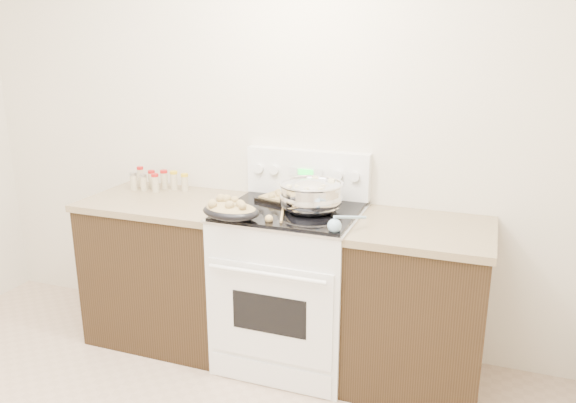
% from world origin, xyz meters
% --- Properties ---
extents(room_shell, '(4.10, 3.60, 2.75)m').
position_xyz_m(room_shell, '(0.00, 0.00, 1.70)').
color(room_shell, beige).
rests_on(room_shell, ground).
extents(counter_left, '(0.93, 0.67, 0.92)m').
position_xyz_m(counter_left, '(-0.48, 1.43, 0.46)').
color(counter_left, black).
rests_on(counter_left, ground).
extents(counter_right, '(0.73, 0.67, 0.92)m').
position_xyz_m(counter_right, '(1.08, 1.43, 0.46)').
color(counter_right, black).
rests_on(counter_right, ground).
extents(kitchen_range, '(0.78, 0.73, 1.22)m').
position_xyz_m(kitchen_range, '(0.35, 1.42, 0.49)').
color(kitchen_range, white).
rests_on(kitchen_range, ground).
extents(mixing_bowl, '(0.45, 0.45, 0.21)m').
position_xyz_m(mixing_bowl, '(0.46, 1.43, 1.03)').
color(mixing_bowl, silver).
rests_on(mixing_bowl, kitchen_range).
extents(roasting_pan, '(0.35, 0.26, 0.11)m').
position_xyz_m(roasting_pan, '(0.11, 1.14, 0.99)').
color(roasting_pan, black).
rests_on(roasting_pan, kitchen_range).
extents(baking_sheet, '(0.44, 0.37, 0.06)m').
position_xyz_m(baking_sheet, '(0.31, 1.56, 0.96)').
color(baking_sheet, black).
rests_on(baking_sheet, kitchen_range).
extents(wooden_spoon, '(0.10, 0.25, 0.04)m').
position_xyz_m(wooden_spoon, '(0.33, 1.21, 0.95)').
color(wooden_spoon, tan).
rests_on(wooden_spoon, kitchen_range).
extents(blue_ladle, '(0.16, 0.23, 0.09)m').
position_xyz_m(blue_ladle, '(0.69, 1.15, 0.97)').
color(blue_ladle, '#87ADCA').
rests_on(blue_ladle, kitchen_range).
extents(spice_jars, '(0.39, 0.14, 0.13)m').
position_xyz_m(spice_jars, '(-0.64, 1.60, 0.98)').
color(spice_jars, '#BFB28C').
rests_on(spice_jars, counter_left).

